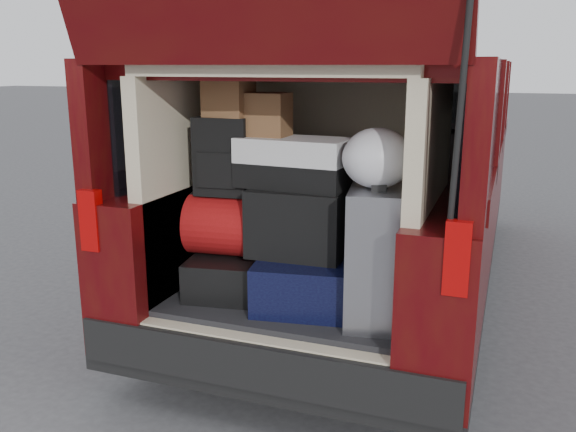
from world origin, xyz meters
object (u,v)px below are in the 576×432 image
red_duffel (236,225)px  black_hardshell (229,272)px  silver_roller (377,255)px  navy_hardshell (306,279)px  twotone_duffel (294,163)px  black_soft_case (297,223)px  backpack (223,156)px

red_duffel → black_hardshell: bearing=-173.9°
red_duffel → silver_roller: bearing=-14.3°
navy_hardshell → silver_roller: bearing=-22.4°
twotone_duffel → silver_roller: bearing=-13.6°
black_soft_case → backpack: 0.53m
silver_roller → black_soft_case: silver_roller is taller
twotone_duffel → black_hardshell: bearing=-169.8°
red_duffel → black_soft_case: bearing=-9.8°
navy_hardshell → twotone_duffel: 0.60m
silver_roller → black_soft_case: bearing=158.4°
silver_roller → black_soft_case: (-0.44, 0.09, 0.10)m
navy_hardshell → black_soft_case: (-0.05, 0.00, 0.30)m
navy_hardshell → backpack: (-0.47, 0.03, 0.61)m
black_soft_case → twotone_duffel: size_ratio=0.86×
red_duffel → navy_hardshell: bearing=-9.3°
black_hardshell → silver_roller: silver_roller is taller
black_soft_case → twotone_duffel: twotone_duffel is taller
silver_roller → backpack: backpack is taller
black_hardshell → twotone_duffel: size_ratio=0.92×
black_hardshell → backpack: backpack is taller
navy_hardshell → black_hardshell: bearing=169.0°
black_hardshell → navy_hardshell: 0.44m
backpack → twotone_duffel: bearing=-2.2°
black_hardshell → twotone_duffel: 0.72m
navy_hardshell → silver_roller: silver_roller is taller
silver_roller → twotone_duffel: size_ratio=1.16×
black_hardshell → twotone_duffel: (0.36, 0.04, 0.62)m
navy_hardshell → red_duffel: bearing=167.5°
black_hardshell → black_soft_case: 0.51m
navy_hardshell → twotone_duffel: (-0.08, 0.06, 0.60)m
red_duffel → twotone_duffel: bearing=-0.2°
navy_hardshell → silver_roller: size_ratio=0.88×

